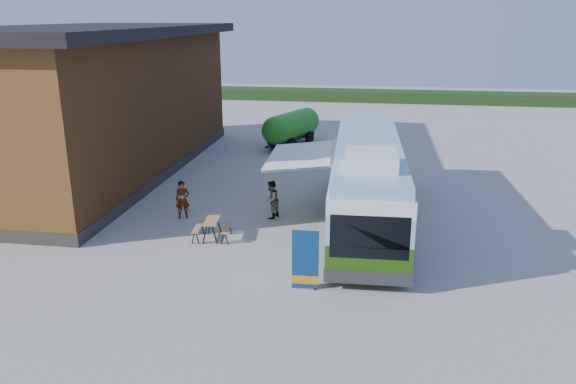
% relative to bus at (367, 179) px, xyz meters
% --- Properties ---
extents(ground, '(100.00, 100.00, 0.00)m').
position_rel_bus_xyz_m(ground, '(-3.69, -4.20, -1.84)').
color(ground, '#BCB7AD').
rests_on(ground, ground).
extents(barn, '(9.60, 21.20, 7.50)m').
position_rel_bus_xyz_m(barn, '(-14.19, 5.80, 1.75)').
color(barn, brown).
rests_on(barn, ground).
extents(hedge, '(40.00, 3.00, 1.00)m').
position_rel_bus_xyz_m(hedge, '(4.31, 33.80, -1.34)').
color(hedge, '#264419').
rests_on(hedge, ground).
extents(bus, '(3.07, 12.60, 3.85)m').
position_rel_bus_xyz_m(bus, '(0.00, 0.00, 0.00)').
color(bus, '#2F6210').
rests_on(bus, ground).
extents(awning, '(2.82, 4.41, 0.52)m').
position_rel_bus_xyz_m(awning, '(-2.39, -0.17, 0.97)').
color(awning, white).
rests_on(awning, ground).
extents(banner, '(0.83, 0.20, 1.92)m').
position_rel_bus_xyz_m(banner, '(-1.69, -6.12, -1.05)').
color(banner, navy).
rests_on(banner, ground).
extents(picnic_table, '(1.44, 1.31, 0.75)m').
position_rel_bus_xyz_m(picnic_table, '(-5.62, -2.67, -1.27)').
color(picnic_table, tan).
rests_on(picnic_table, ground).
extents(person_a, '(0.68, 0.57, 1.57)m').
position_rel_bus_xyz_m(person_a, '(-7.44, -0.63, -1.05)').
color(person_a, '#999999').
rests_on(person_a, ground).
extents(person_b, '(0.83, 0.93, 1.59)m').
position_rel_bus_xyz_m(person_b, '(-3.85, -0.08, -1.04)').
color(person_b, '#999999').
rests_on(person_b, ground).
extents(slurry_tanker, '(3.17, 5.53, 2.17)m').
position_rel_bus_xyz_m(slurry_tanker, '(-5.01, 13.36, -0.59)').
color(slurry_tanker, '#24931A').
rests_on(slurry_tanker, ground).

